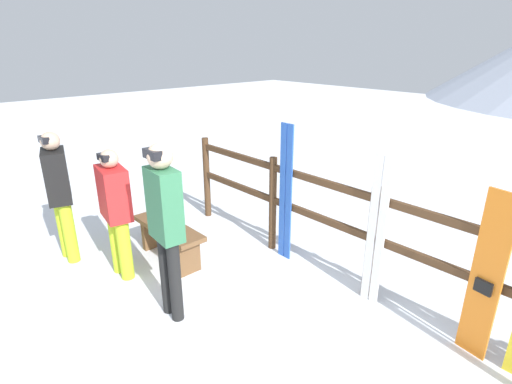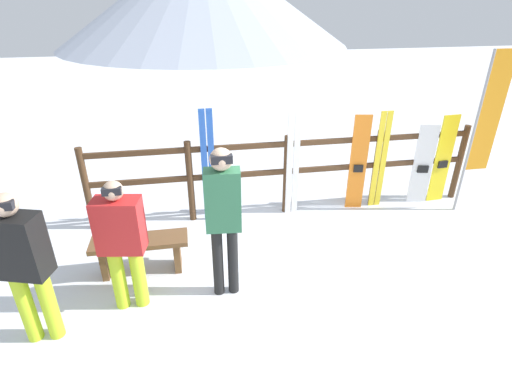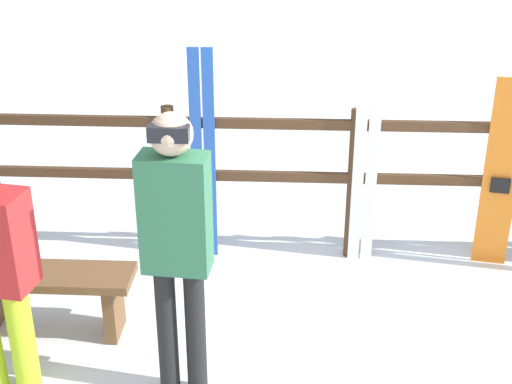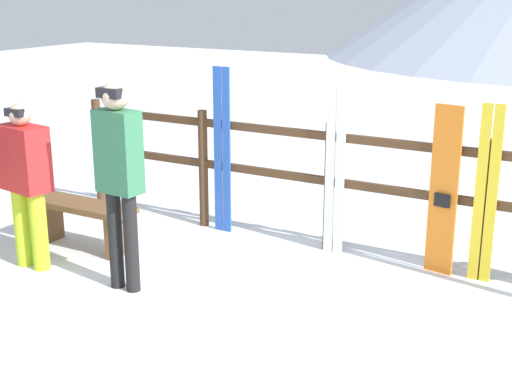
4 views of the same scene
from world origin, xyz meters
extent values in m
plane|color=white|center=(0.00, 0.00, 0.00)|extent=(40.00, 40.00, 0.00)
cylinder|color=#4C331E|center=(-1.48, 1.62, 0.64)|extent=(0.10, 0.10, 1.28)
cylinder|color=#4C331E|center=(0.00, 1.62, 0.64)|extent=(0.10, 0.10, 1.28)
cube|color=#4C331E|center=(0.00, 1.62, 0.70)|extent=(5.93, 0.05, 0.08)
cube|color=#4C331E|center=(0.00, 1.62, 1.15)|extent=(5.93, 0.05, 0.08)
cube|color=brown|center=(-2.15, 0.42, 0.45)|extent=(1.18, 0.36, 0.06)
cube|color=brown|center=(-1.71, 0.42, 0.21)|extent=(0.08, 0.29, 0.42)
cylinder|color=black|center=(-1.23, -0.15, 0.44)|extent=(0.12, 0.12, 0.88)
cylinder|color=black|center=(-1.06, -0.15, 0.44)|extent=(0.12, 0.12, 0.88)
cube|color=#33724C|center=(-1.14, -0.15, 1.23)|extent=(0.40, 0.24, 0.70)
sphere|color=#D8B293|center=(-1.14, -0.15, 1.70)|extent=(0.24, 0.24, 0.24)
cube|color=black|center=(-1.14, -0.22, 1.73)|extent=(0.21, 0.08, 0.08)
cylinder|color=#B7D826|center=(-2.11, -0.18, 0.38)|extent=(0.15, 0.15, 0.75)
cube|color=blue|center=(-1.26, 1.56, 0.88)|extent=(0.09, 0.02, 1.76)
cube|color=blue|center=(-1.15, 1.56, 0.88)|extent=(0.09, 0.02, 1.76)
cube|color=white|center=(0.03, 1.56, 0.82)|extent=(0.09, 0.02, 1.64)
cube|color=white|center=(0.13, 1.56, 0.82)|extent=(0.09, 0.02, 1.64)
cube|color=orange|center=(1.14, 1.56, 0.78)|extent=(0.27, 0.07, 1.56)
cube|color=black|center=(1.14, 1.53, 0.70)|extent=(0.15, 0.06, 0.12)
camera|label=1|loc=(1.97, -1.83, 2.65)|focal=28.00mm
camera|label=2|loc=(-1.43, -3.87, 3.22)|focal=28.00mm
camera|label=3|loc=(-0.51, -3.66, 2.98)|focal=50.00mm
camera|label=4|loc=(2.69, -4.60, 2.58)|focal=50.00mm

